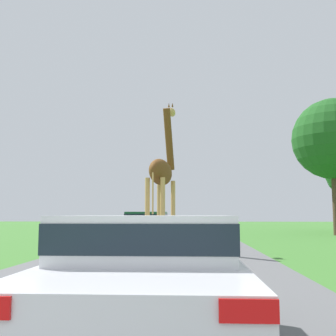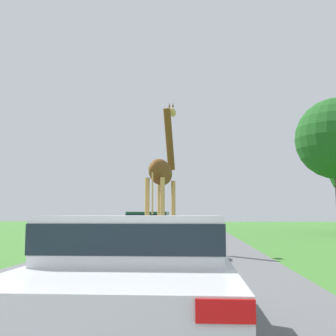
{
  "view_description": "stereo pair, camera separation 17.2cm",
  "coord_description": "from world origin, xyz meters",
  "px_view_note": "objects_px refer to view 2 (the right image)",
  "views": [
    {
      "loc": [
        1.06,
        -0.21,
        1.32
      ],
      "look_at": [
        0.34,
        13.2,
        2.81
      ],
      "focal_mm": 45.0,
      "sensor_mm": 36.0,
      "label": 1
    },
    {
      "loc": [
        1.24,
        -0.2,
        1.32
      ],
      "look_at": [
        0.34,
        13.2,
        2.81
      ],
      "focal_mm": 45.0,
      "sensor_mm": 36.0,
      "label": 2
    }
  ],
  "objects_px": {
    "car_lead_maroon": "(138,271)",
    "car_queue_left": "(148,227)",
    "car_queue_right": "(151,226)",
    "giraffe_near_road": "(162,175)",
    "car_far_ahead": "(148,223)"
  },
  "relations": [
    {
      "from": "giraffe_near_road",
      "to": "car_far_ahead",
      "type": "distance_m",
      "value": 17.83
    },
    {
      "from": "car_lead_maroon",
      "to": "car_queue_left",
      "type": "relative_size",
      "value": 0.94
    },
    {
      "from": "giraffe_near_road",
      "to": "car_queue_left",
      "type": "relative_size",
      "value": 1.18
    },
    {
      "from": "giraffe_near_road",
      "to": "car_far_ahead",
      "type": "xyz_separation_m",
      "value": [
        -2.49,
        17.55,
        -1.94
      ]
    },
    {
      "from": "car_queue_right",
      "to": "car_far_ahead",
      "type": "height_order",
      "value": "car_far_ahead"
    },
    {
      "from": "car_queue_right",
      "to": "car_far_ahead",
      "type": "relative_size",
      "value": 0.92
    },
    {
      "from": "giraffe_near_road",
      "to": "car_queue_right",
      "type": "bearing_deg",
      "value": 108.73
    },
    {
      "from": "car_queue_left",
      "to": "car_far_ahead",
      "type": "bearing_deg",
      "value": 96.77
    },
    {
      "from": "car_queue_right",
      "to": "car_far_ahead",
      "type": "bearing_deg",
      "value": 98.7
    },
    {
      "from": "car_lead_maroon",
      "to": "car_far_ahead",
      "type": "bearing_deg",
      "value": 96.38
    },
    {
      "from": "car_lead_maroon",
      "to": "car_far_ahead",
      "type": "distance_m",
      "value": 26.59
    },
    {
      "from": "giraffe_near_road",
      "to": "car_queue_right",
      "type": "height_order",
      "value": "giraffe_near_road"
    },
    {
      "from": "car_queue_right",
      "to": "car_queue_left",
      "type": "height_order",
      "value": "car_queue_left"
    },
    {
      "from": "car_lead_maroon",
      "to": "car_queue_right",
      "type": "bearing_deg",
      "value": 95.8
    },
    {
      "from": "giraffe_near_road",
      "to": "car_lead_maroon",
      "type": "bearing_deg",
      "value": -76.12
    }
  ]
}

